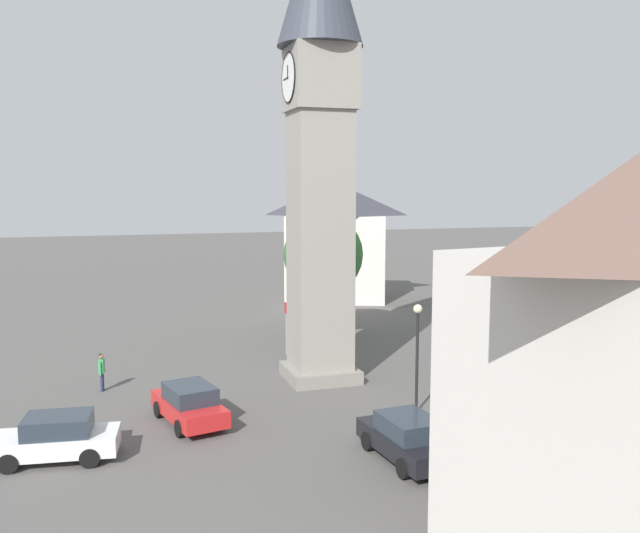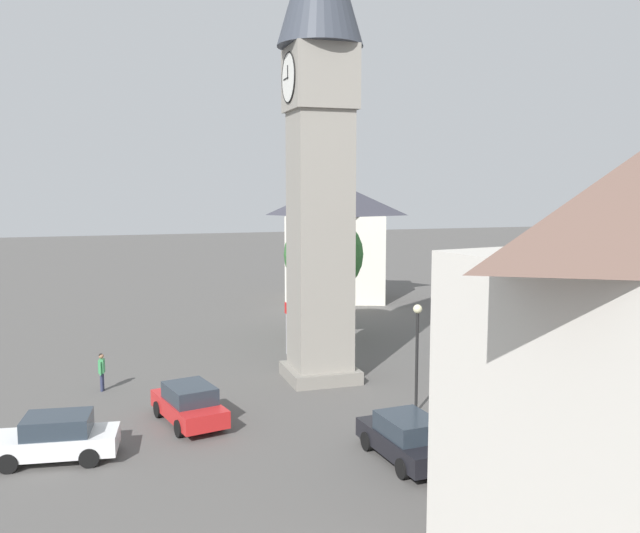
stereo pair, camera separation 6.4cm
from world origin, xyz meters
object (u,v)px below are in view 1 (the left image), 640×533
Objects in this scene: car_blue_kerb at (407,438)px; car_red_corner at (189,404)px; building_corner_back at (336,240)px; lamp_post at (417,339)px; clock_tower at (320,101)px; pedestrian at (102,369)px; tree at (323,255)px; car_silver_kerb at (55,438)px; road_sign at (286,319)px; car_white_side at (494,339)px.

car_blue_kerb and car_red_corner have the same top height.
building_corner_back reaches higher than lamp_post.
clock_tower is 23.99m from building_corner_back.
tree reaches higher than pedestrian.
tree is at bearing 158.18° from building_corner_back.
road_sign is (11.53, -10.89, 1.14)m from car_silver_kerb.
lamp_post is at bearing -29.18° from car_blue_kerb.
tree is (6.23, 7.71, 4.21)m from car_white_side.
building_corner_back reaches higher than car_red_corner.
clock_tower is at bearing 100.69° from car_white_side.
car_white_side is 0.45× the size of building_corner_back.
road_sign is at bearing 3.35° from clock_tower.
road_sign is at bearing 0.65° from car_blue_kerb.
road_sign is (3.09, 10.81, 1.14)m from car_white_side.
car_white_side is at bearing -68.75° from car_silver_kerb.
clock_tower is at bearing -60.03° from car_silver_kerb.
car_blue_kerb is at bearing -179.35° from road_sign.
road_sign is (15.00, 0.17, 1.14)m from car_blue_kerb.
car_white_side is at bearing -47.18° from lamp_post.
car_white_side is 10.77m from tree.
pedestrian is (11.04, 9.62, 0.25)m from car_blue_kerb.
building_corner_back reaches higher than road_sign.
car_red_corner is at bearing 146.03° from road_sign.
car_blue_kerb is 0.58× the size of tree.
car_silver_kerb is at bearing 111.25° from car_white_side.
building_corner_back is at bearing -34.78° from car_silver_kerb.
clock_tower is 12.91× the size of pedestrian.
lamp_post reaches higher than car_silver_kerb.
lamp_post is at bearing -119.52° from pedestrian.
building_corner_back is at bearing -41.50° from pedestrian.
road_sign is at bearing -67.26° from pedestrian.
pedestrian is at bearing 92.46° from car_white_side.
car_red_corner is at bearing 150.19° from building_corner_back.
car_red_corner is 18.16m from car_white_side.
lamp_post is (-13.89, 0.55, -1.98)m from tree.
lamp_post is (-1.46, -8.80, 2.23)m from car_red_corner.
clock_tower reaches higher than car_silver_kerb.
tree reaches higher than car_red_corner.
car_white_side is 1.55× the size of road_sign.
road_sign is (-16.07, 8.27, -2.83)m from building_corner_back.
lamp_post is at bearing -158.43° from clock_tower.
car_white_side is at bearing -105.94° from road_sign.
tree is (7.10, -12.55, 3.96)m from pedestrian.
car_blue_kerb is 15.97m from car_white_side.
tree is at bearing -2.29° from lamp_post.
clock_tower is 5.07× the size of car_silver_kerb.
clock_tower is at bearing 161.18° from tree.
car_silver_kerb is at bearing 136.35° from tree.
lamp_post is (-5.68, -2.24, -9.79)m from clock_tower.
car_white_side is 2.57× the size of pedestrian.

